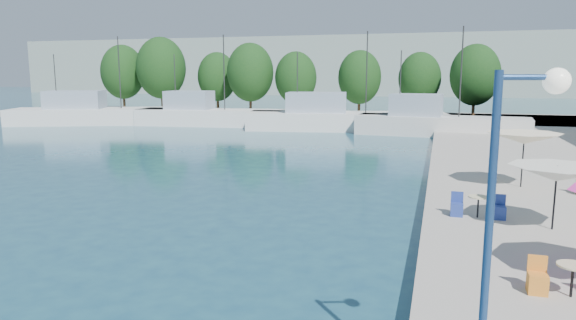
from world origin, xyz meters
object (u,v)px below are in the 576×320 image
(trawler_01, at_px, (99,115))
(trawler_02, at_px, (207,116))
(trawler_03, at_px, (341,120))
(umbrella_white, at_px, (557,174))
(street_lamp, at_px, (515,179))
(umbrella_cream, at_px, (524,138))
(trawler_04, at_px, (436,124))

(trawler_01, bearing_deg, trawler_02, -13.38)
(trawler_01, bearing_deg, trawler_03, -18.93)
(umbrella_white, bearing_deg, street_lamp, -104.45)
(umbrella_cream, distance_m, street_lamp, 17.00)
(trawler_02, height_order, trawler_03, same)
(trawler_02, relative_size, street_lamp, 3.30)
(trawler_04, bearing_deg, umbrella_white, -77.56)
(trawler_01, bearing_deg, umbrella_white, -60.14)
(trawler_02, distance_m, trawler_03, 15.04)
(trawler_03, distance_m, street_lamp, 45.10)
(trawler_01, relative_size, trawler_03, 1.01)
(trawler_04, xyz_separation_m, umbrella_white, (3.92, -31.24, 1.37))
(trawler_02, relative_size, trawler_03, 0.81)
(trawler_04, bearing_deg, trawler_01, -176.05)
(trawler_02, distance_m, trawler_04, 24.56)
(trawler_03, xyz_separation_m, umbrella_white, (13.30, -33.60, 1.37))
(trawler_02, bearing_deg, trawler_03, -7.43)
(trawler_01, xyz_separation_m, umbrella_cream, (40.87, -25.47, 1.72))
(trawler_02, relative_size, umbrella_cream, 5.21)
(umbrella_white, distance_m, street_lamp, 10.57)
(umbrella_white, bearing_deg, trawler_03, 111.59)
(umbrella_cream, bearing_deg, trawler_03, 116.18)
(trawler_01, height_order, trawler_02, same)
(trawler_03, bearing_deg, trawler_02, 168.52)
(trawler_01, xyz_separation_m, street_lamp, (38.31, -42.22, 3.02))
(umbrella_white, xyz_separation_m, street_lamp, (-2.61, -10.11, 1.65))
(trawler_02, xyz_separation_m, trawler_04, (24.40, -2.78, 0.00))
(street_lamp, bearing_deg, trawler_01, 114.15)
(trawler_03, distance_m, umbrella_white, 36.16)
(trawler_01, distance_m, trawler_02, 12.74)
(trawler_02, bearing_deg, street_lamp, -65.58)
(trawler_04, height_order, umbrella_white, trawler_04)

